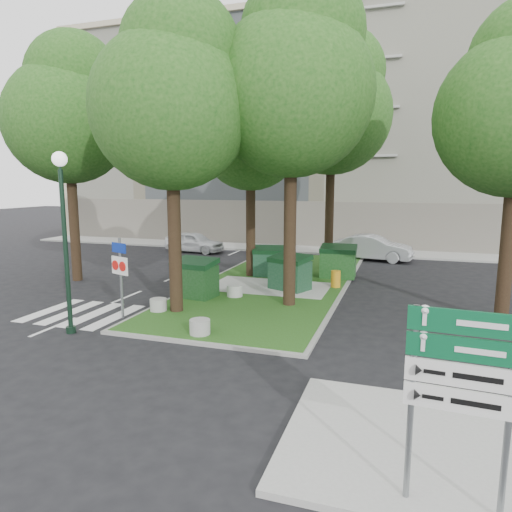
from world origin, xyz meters
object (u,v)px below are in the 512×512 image
at_px(dumpster_b, 269,261).
at_px(traffic_sign_pole, 121,267).
at_px(car_white, 194,242).
at_px(car_silver, 372,248).
at_px(bollard_right, 200,327).
at_px(tree_median_far, 334,103).
at_px(street_lamp, 64,221).
at_px(tree_median_mid, 253,127).
at_px(bollard_mid, 235,291).
at_px(directional_sign, 461,379).
at_px(tree_street_left, 69,110).
at_px(dumpster_d, 338,262).
at_px(bollard_left, 158,305).
at_px(tree_median_near_right, 295,78).
at_px(dumpster_c, 290,273).
at_px(dumpster_a, 195,278).
at_px(tree_median_near_left, 174,94).
at_px(litter_bin, 336,279).

relative_size(dumpster_b, traffic_sign_pole, 0.63).
height_order(car_white, car_silver, car_silver).
height_order(bollard_right, traffic_sign_pole, traffic_sign_pole).
relative_size(tree_median_far, street_lamp, 2.22).
bearing_deg(tree_median_mid, street_lamp, -105.99).
distance_m(bollard_mid, directional_sign, 12.29).
height_order(tree_street_left, street_lamp, tree_street_left).
height_order(dumpster_d, bollard_right, dumpster_d).
xyz_separation_m(tree_median_far, bollard_left, (-4.39, -9.75, -7.99)).
xyz_separation_m(tree_median_near_right, dumpster_c, (-0.64, 2.24, -7.16)).
height_order(tree_median_mid, tree_median_far, tree_median_far).
bearing_deg(tree_median_mid, bollard_mid, -81.44).
xyz_separation_m(dumpster_d, street_lamp, (-6.59, -10.16, 2.53)).
xyz_separation_m(dumpster_a, dumpster_c, (3.20, 2.31, -0.02)).
height_order(tree_median_far, car_silver, tree_median_far).
height_order(tree_median_mid, traffic_sign_pole, tree_median_mid).
bearing_deg(car_silver, tree_median_near_left, 165.32).
height_order(tree_median_near_left, litter_bin, tree_median_near_left).
distance_m(tree_median_near_right, directional_sign, 12.18).
bearing_deg(bollard_left, dumpster_c, 51.71).
distance_m(tree_median_near_right, bollard_left, 9.02).
bearing_deg(tree_median_far, bollard_right, -99.67).
bearing_deg(bollard_left, tree_median_near_left, 20.04).
xyz_separation_m(dumpster_c, car_white, (-8.53, 8.70, -0.16)).
xyz_separation_m(bollard_right, litter_bin, (2.88, 7.29, 0.13)).
height_order(dumpster_b, bollard_right, dumpster_b).
distance_m(directional_sign, car_white, 24.71).
distance_m(traffic_sign_pole, directional_sign, 11.65).
xyz_separation_m(litter_bin, traffic_sign_pole, (-6.20, -6.28, 1.27)).
distance_m(tree_median_near_left, tree_median_far, 10.24).
height_order(bollard_mid, traffic_sign_pole, traffic_sign_pole).
distance_m(tree_median_mid, tree_median_far, 4.59).
bearing_deg(litter_bin, dumpster_d, 95.50).
bearing_deg(dumpster_c, dumpster_b, 146.30).
bearing_deg(street_lamp, dumpster_a, 68.97).
height_order(tree_median_mid, bollard_right, tree_median_mid).
relative_size(tree_median_near_left, dumpster_d, 6.28).
relative_size(traffic_sign_pole, directional_sign, 0.97).
xyz_separation_m(tree_street_left, dumpster_d, (11.41, 3.81, -6.80)).
distance_m(tree_median_near_right, tree_street_left, 10.61).
xyz_separation_m(dumpster_d, directional_sign, (3.65, -14.87, 1.12)).
bearing_deg(car_silver, directional_sign, -165.19).
bearing_deg(bollard_right, tree_median_near_left, 130.05).
distance_m(tree_median_mid, dumpster_c, 6.97).
bearing_deg(street_lamp, bollard_mid, 58.13).
bearing_deg(litter_bin, traffic_sign_pole, -134.65).
bearing_deg(car_white, dumpster_c, -128.99).
relative_size(tree_median_far, bollard_mid, 19.42).
relative_size(tree_median_near_right, tree_median_mid, 1.15).
bearing_deg(dumpster_d, dumpster_c, -118.66).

